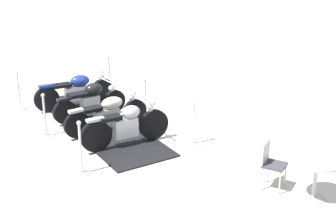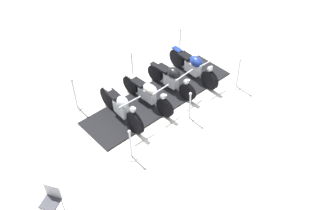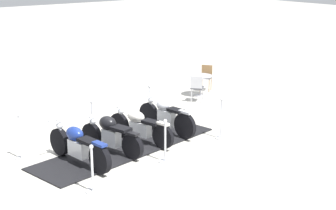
{
  "view_description": "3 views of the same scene",
  "coord_description": "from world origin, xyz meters",
  "views": [
    {
      "loc": [
        2.59,
        10.97,
        4.5
      ],
      "look_at": [
        -1.06,
        2.02,
        1.06
      ],
      "focal_mm": 51.02,
      "sensor_mm": 36.0,
      "label": 1
    },
    {
      "loc": [
        -7.69,
        4.71,
        7.79
      ],
      "look_at": [
        -1.47,
        0.63,
        1.07
      ],
      "focal_mm": 39.49,
      "sensor_mm": 36.0,
      "label": 2
    },
    {
      "loc": [
        10.35,
        -6.74,
        4.7
      ],
      "look_at": [
        -0.58,
        1.8,
        0.7
      ],
      "focal_mm": 54.67,
      "sensor_mm": 36.0,
      "label": 3
    }
  ],
  "objects": [
    {
      "name": "ground_plane",
      "position": [
        0.0,
        0.0,
        0.0
      ],
      "size": [
        80.0,
        80.0,
        0.0
      ],
      "primitive_type": "plane",
      "color": "beige"
    },
    {
      "name": "display_platform",
      "position": [
        0.0,
        0.0,
        0.02
      ],
      "size": [
        2.35,
        5.4,
        0.04
      ],
      "primitive_type": "cube",
      "rotation": [
        0.0,
        0.0,
        -1.4
      ],
      "color": "black",
      "rests_on": "ground_plane"
    },
    {
      "name": "motorcycle_chrome",
      "position": [
        -0.27,
        1.49,
        0.51
      ],
      "size": [
        2.12,
        0.72,
        1.04
      ],
      "rotation": [
        0.0,
        0.0,
        -3.02
      ],
      "color": "black",
      "rests_on": "display_platform"
    },
    {
      "name": "motorcycle_cream",
      "position": [
        -0.12,
        0.49,
        0.48
      ],
      "size": [
        2.16,
        0.73,
        0.93
      ],
      "rotation": [
        0.0,
        0.0,
        -2.93
      ],
      "color": "black",
      "rests_on": "display_platform"
    },
    {
      "name": "motorcycle_black",
      "position": [
        0.06,
        -0.5,
        0.51
      ],
      "size": [
        2.0,
        0.81,
        0.91
      ],
      "rotation": [
        0.0,
        0.0,
        -2.91
      ],
      "color": "black",
      "rests_on": "display_platform"
    },
    {
      "name": "motorcycle_navy",
      "position": [
        0.22,
        -1.5,
        0.5
      ],
      "size": [
        2.28,
        0.73,
        0.99
      ],
      "rotation": [
        0.0,
        0.0,
        -3.02
      ],
      "color": "black",
      "rests_on": "display_platform"
    },
    {
      "name": "stanchion_left_mid",
      "position": [
        1.33,
        0.22,
        0.33
      ],
      "size": [
        0.34,
        0.34,
        1.07
      ],
      "color": "silver",
      "rests_on": "ground_plane"
    },
    {
      "name": "stanchion_right_rear",
      "position": [
        -0.96,
        -2.41,
        0.39
      ],
      "size": [
        0.31,
        0.31,
        1.15
      ],
      "color": "silver",
      "rests_on": "ground_plane"
    },
    {
      "name": "stanchion_right_front",
      "position": [
        -1.7,
        1.97,
        0.32
      ],
      "size": [
        0.34,
        0.34,
        1.04
      ],
      "color": "silver",
      "rests_on": "ground_plane"
    },
    {
      "name": "stanchion_left_front",
      "position": [
        0.96,
        2.41,
        0.39
      ],
      "size": [
        0.31,
        0.31,
        1.13
      ],
      "color": "silver",
      "rests_on": "ground_plane"
    },
    {
      "name": "stanchion_right_mid",
      "position": [
        -1.33,
        -0.22,
        0.32
      ],
      "size": [
        0.34,
        0.34,
        1.02
      ],
      "color": "silver",
      "rests_on": "ground_plane"
    },
    {
      "name": "stanchion_left_rear",
      "position": [
        1.7,
        -1.97,
        0.33
      ],
      "size": [
        0.33,
        0.33,
        1.05
      ],
      "color": "silver",
      "rests_on": "ground_plane"
    },
    {
      "name": "cafe_table",
      "position": [
        -2.71,
        4.94,
        0.56
      ],
      "size": [
        0.79,
        0.79,
        0.74
      ],
      "color": "#B7B7BC",
      "rests_on": "ground_plane"
    },
    {
      "name": "cafe_chair_near_table",
      "position": [
        -2.2,
        4.3,
        0.53
      ],
      "size": [
        0.56,
        0.56,
        0.91
      ],
      "rotation": [
        0.0,
        0.0,
        2.25
      ],
      "color": "#B7B7BC",
      "rests_on": "ground_plane"
    }
  ]
}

